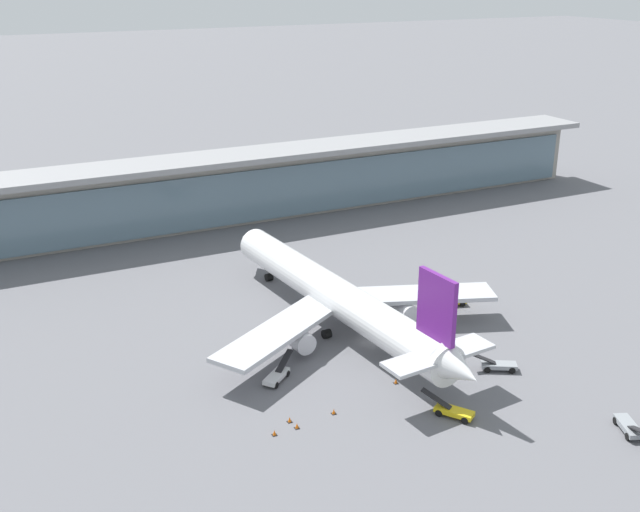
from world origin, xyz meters
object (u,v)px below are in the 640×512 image
airliner_on_stand (338,297)px  service_truck_mid_apron_grey (497,365)px  safety_cone_bravo (396,381)px  safety_cone_delta (274,433)px  service_truck_on_taxiway_grey (409,343)px  safety_cone_echo (334,412)px  service_truck_at_far_stand_grey (629,427)px  service_truck_under_wing_white (277,375)px  service_truck_near_nose_yellow (450,301)px  safety_cone_alpha (297,426)px  service_truck_by_tail_yellow (453,411)px  safety_cone_charlie (290,420)px

airliner_on_stand → service_truck_mid_apron_grey: (13.72, -20.99, -4.48)m
safety_cone_bravo → safety_cone_delta: same height
service_truck_on_taxiway_grey → safety_cone_echo: 20.90m
service_truck_at_far_stand_grey → airliner_on_stand: bearing=114.4°
airliner_on_stand → service_truck_under_wing_white: size_ratio=10.35×
service_truck_mid_apron_grey → safety_cone_delta: 33.64m
service_truck_near_nose_yellow → safety_cone_alpha: 43.00m
service_truck_mid_apron_grey → safety_cone_alpha: (-30.63, -0.63, -0.49)m
service_truck_under_wing_white → service_truck_on_taxiway_grey: same height
service_truck_on_taxiway_grey → service_truck_by_tail_yellow: bearing=-105.8°
airliner_on_stand → service_truck_on_taxiway_grey: (6.40, -9.96, -4.48)m
safety_cone_charlie → safety_cone_delta: 3.27m
service_truck_under_wing_white → safety_cone_bravo: (13.87, -7.76, -0.49)m
service_truck_near_nose_yellow → safety_cone_bravo: service_truck_near_nose_yellow is taller
service_truck_at_far_stand_grey → service_truck_on_taxiway_grey: bearing=111.4°
service_truck_under_wing_white → safety_cone_delta: bearing=-114.8°
service_truck_by_tail_yellow → service_truck_mid_apron_grey: bearing=28.8°
service_truck_on_taxiway_grey → safety_cone_echo: (-17.89, -10.80, -0.49)m
service_truck_on_taxiway_grey → safety_cone_alpha: (-23.31, -11.66, -0.49)m
airliner_on_stand → service_truck_near_nose_yellow: airliner_on_stand is taller
service_truck_under_wing_white → safety_cone_echo: 11.09m
service_truck_at_far_stand_grey → safety_cone_delta: bearing=154.4°
airliner_on_stand → safety_cone_charlie: (-17.15, -20.00, -4.97)m
service_truck_at_far_stand_grey → safety_cone_charlie: (-35.30, 20.02, -0.49)m
service_truck_near_nose_yellow → safety_cone_charlie: service_truck_near_nose_yellow is taller
service_truck_near_nose_yellow → safety_cone_alpha: service_truck_near_nose_yellow is taller
safety_cone_delta → safety_cone_echo: size_ratio=1.00×
safety_cone_alpha → safety_cone_echo: 5.49m
safety_cone_bravo → safety_cone_charlie: (-16.48, -2.13, 0.00)m
airliner_on_stand → safety_cone_charlie: 26.81m
service_truck_near_nose_yellow → service_truck_at_far_stand_grey: (-2.30, -39.66, 0.00)m
service_truck_on_taxiway_grey → safety_cone_alpha: bearing=-153.4°
service_truck_near_nose_yellow → safety_cone_charlie: size_ratio=9.85×
service_truck_under_wing_white → service_truck_at_far_stand_grey: 44.31m
service_truck_by_tail_yellow → service_truck_under_wing_white: bearing=132.0°
service_truck_near_nose_yellow → safety_cone_echo: (-31.94, -20.41, -0.49)m
service_truck_on_taxiway_grey → safety_cone_delta: (-26.32, -11.79, -0.49)m
safety_cone_alpha → safety_cone_charlie: (-0.24, 1.62, 0.00)m
safety_cone_delta → service_truck_at_far_stand_grey: bearing=-25.6°
service_truck_by_tail_yellow → safety_cone_bravo: size_ratio=9.16×
safety_cone_echo → airliner_on_stand: bearing=61.1°
service_truck_by_tail_yellow → service_truck_on_taxiway_grey: 18.51m
service_truck_at_far_stand_grey → safety_cone_bravo: size_ratio=9.72×
airliner_on_stand → safety_cone_delta: size_ratio=90.20×
airliner_on_stand → safety_cone_echo: (-11.49, -20.77, -4.97)m
airliner_on_stand → safety_cone_alpha: size_ratio=90.20×
service_truck_by_tail_yellow → safety_cone_charlie: (-18.52, 7.78, -0.49)m
service_truck_mid_apron_grey → service_truck_by_tail_yellow: (-12.34, -6.79, 0.00)m
service_truck_by_tail_yellow → safety_cone_alpha: bearing=161.4°
service_truck_mid_apron_grey → service_truck_on_taxiway_grey: bearing=123.6°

